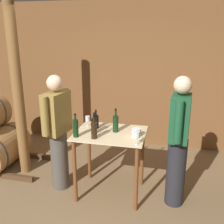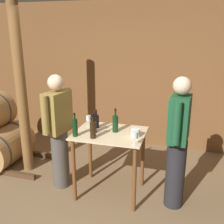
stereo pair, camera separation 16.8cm
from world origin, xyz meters
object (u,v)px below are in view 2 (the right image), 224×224
at_px(wine_glass_near_left, 88,119).
at_px(wine_glass_near_center, 135,135).
at_px(wine_bottle_right, 93,129).
at_px(wine_bottle_far_left, 75,127).
at_px(person_visitor_with_scarf, 178,141).
at_px(wine_bottle_left, 96,121).
at_px(wine_bottle_far_right, 115,123).
at_px(person_host, 59,130).
at_px(wooden_post, 21,88).
at_px(wine_bottle_center, 94,125).
at_px(ice_bucket, 135,133).

distance_m(wine_glass_near_left, wine_glass_near_center, 0.89).
relative_size(wine_bottle_right, wine_glass_near_left, 2.01).
relative_size(wine_bottle_far_left, person_visitor_with_scarf, 0.18).
bearing_deg(person_visitor_with_scarf, wine_bottle_right, -168.70).
bearing_deg(person_visitor_with_scarf, wine_bottle_left, 172.56).
bearing_deg(wine_glass_near_center, wine_bottle_far_right, 133.23).
bearing_deg(wine_glass_near_left, person_visitor_with_scarf, -9.39).
height_order(wine_glass_near_center, person_host, person_host).
height_order(wine_bottle_right, person_visitor_with_scarf, person_visitor_with_scarf).
xyz_separation_m(wooden_post, wine_bottle_center, (1.27, -0.33, -0.35)).
relative_size(wine_bottle_left, ice_bucket, 2.24).
relative_size(wine_bottle_far_left, person_host, 0.19).
relative_size(wine_bottle_far_left, wine_bottle_far_right, 0.96).
height_order(ice_bucket, person_visitor_with_scarf, person_visitor_with_scarf).
distance_m(wine_bottle_right, wine_bottle_far_right, 0.35).
distance_m(wine_bottle_left, wine_glass_near_left, 0.15).
relative_size(wine_bottle_center, person_visitor_with_scarf, 0.17).
bearing_deg(person_host, wine_glass_near_left, 27.17).
bearing_deg(person_visitor_with_scarf, ice_bucket, -178.68).
distance_m(wine_bottle_right, ice_bucket, 0.53).
bearing_deg(person_host, person_visitor_with_scarf, -0.48).
distance_m(wine_bottle_far_right, ice_bucket, 0.31).
bearing_deg(wooden_post, wine_bottle_right, -20.66).
distance_m(wooden_post, ice_bucket, 1.88).
xyz_separation_m(wine_bottle_right, wine_glass_near_left, (-0.22, 0.40, -0.01)).
distance_m(wine_bottle_left, wine_bottle_right, 0.35).
bearing_deg(ice_bucket, wine_glass_near_left, 163.15).
xyz_separation_m(wine_glass_near_left, ice_bucket, (0.71, -0.21, -0.05)).
bearing_deg(wooden_post, ice_bucket, -9.62).
distance_m(wine_bottle_center, person_host, 0.56).
height_order(wine_bottle_left, wine_bottle_center, wine_bottle_center).
relative_size(wine_bottle_left, wine_bottle_center, 0.92).
bearing_deg(wine_bottle_center, ice_bucket, 1.96).
bearing_deg(wine_bottle_center, wine_bottle_far_right, 22.31).
xyz_separation_m(wine_bottle_far_right, wine_glass_near_center, (0.33, -0.35, 0.01)).
xyz_separation_m(wine_glass_near_left, wine_glass_near_center, (0.75, -0.48, 0.02)).
bearing_deg(wine_bottle_left, wine_bottle_far_right, -13.12).
bearing_deg(wine_bottle_far_left, person_host, 147.69).
bearing_deg(wine_bottle_center, person_host, 175.29).
bearing_deg(wine_glass_near_center, wine_bottle_left, 145.91).
height_order(wooden_post, person_host, wooden_post).
distance_m(wine_bottle_far_left, wine_bottle_right, 0.24).
bearing_deg(person_visitor_with_scarf, wooden_post, 172.78).
bearing_deg(person_visitor_with_scarf, wine_bottle_center, -178.35).
xyz_separation_m(wooden_post, person_visitor_with_scarf, (2.33, -0.30, -0.46)).
bearing_deg(wine_bottle_right, wine_bottle_center, 106.14).
bearing_deg(wine_glass_near_left, ice_bucket, -16.85).
bearing_deg(wooden_post, person_visitor_with_scarf, -7.22).
distance_m(wine_glass_near_center, person_visitor_with_scarf, 0.56).
bearing_deg(wooden_post, wine_bottle_center, -14.40).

